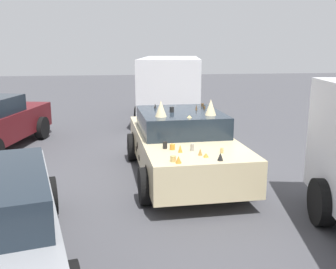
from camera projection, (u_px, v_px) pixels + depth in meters
name	position (u px, v px, depth m)	size (l,w,h in m)	color
ground_plane	(182.00, 176.00, 8.09)	(60.00, 60.00, 0.00)	#47474C
art_car_decorated	(182.00, 143.00, 7.98)	(4.36, 2.16, 1.64)	beige
parked_van_near_right	(171.00, 85.00, 14.10)	(5.30, 2.90, 2.27)	silver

